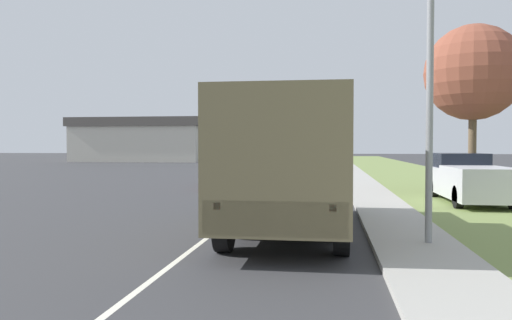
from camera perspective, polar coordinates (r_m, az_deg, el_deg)
The scene contains 14 objects.
ground_plane at distance 40.36m, azimuth 4.40°, elevation -1.33°, with size 180.00×180.00×0.00m, color #38383A.
lane_centre_stripe at distance 40.36m, azimuth 4.40°, elevation -1.33°, with size 0.12×120.00×0.00m.
sidewalk_right at distance 40.31m, azimuth 10.80°, elevation -1.27°, with size 1.80×120.00×0.12m.
grass_strip_right at distance 40.74m, azimuth 16.99°, elevation -1.35°, with size 7.00×120.00×0.02m.
military_truck at distance 11.92m, azimuth 3.99°, elevation -0.13°, with size 2.58×7.83×3.17m.
car_nearest_ahead at distance 24.88m, azimuth -1.33°, elevation -1.45°, with size 1.89×4.53×1.68m.
car_second_ahead at distance 33.05m, azimuth 0.87°, elevation -0.70°, with size 1.90×4.50×1.65m.
car_third_ahead at distance 43.24m, azimuth 6.99°, elevation -0.19°, with size 1.78×4.52×1.59m.
car_fourth_ahead at distance 54.61m, azimuth 3.62°, elevation 0.15°, with size 1.95×4.01×1.48m.
car_farthest_ahead at distance 67.75m, azimuth 4.47°, elevation 0.51°, with size 1.89×4.10×1.67m.
pickup_truck at distance 20.05m, azimuth 23.12°, elevation -1.95°, with size 1.98×5.70×1.78m.
lamp_post at distance 11.00m, azimuth 18.31°, elevation 15.34°, with size 1.69×0.24×7.82m.
tree_mid_right at distance 22.95m, azimuth 23.57°, elevation 9.09°, with size 3.98×3.98×7.11m.
building_distant at distance 70.49m, azimuth -12.30°, elevation 2.27°, with size 17.70×12.92×5.73m.
Camera 1 is at (2.72, -0.22, 2.10)m, focal length 35.00 mm.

